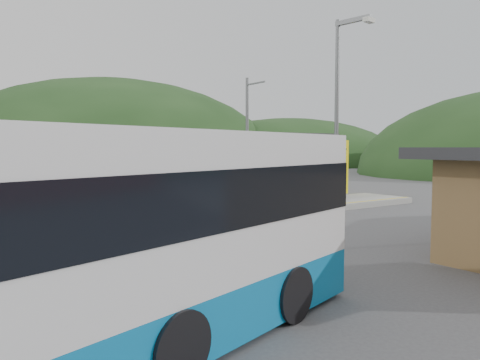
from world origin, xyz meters
TOP-DOWN VIEW (x-y plane):
  - ground at (0.00, 0.00)m, footprint 120.00×120.00m
  - hills at (6.19, 5.29)m, footprint 146.00×149.00m
  - platform at (0.00, 3.30)m, footprint 26.00×3.20m
  - yellow_line at (0.00, 2.00)m, footprint 26.00×0.10m
  - train at (0.88, 6.00)m, footprint 20.44×3.01m
  - catenary_mast_east at (7.00, 8.56)m, footprint 0.18×1.80m
  - bus at (-8.00, -7.52)m, footprint 12.16×6.01m
  - lamp_post at (1.13, -4.09)m, footprint 0.37×1.17m

SIDE VIEW (x-z plane):
  - ground at x=0.00m, z-range 0.00..0.00m
  - hills at x=6.19m, z-range -13.00..13.00m
  - platform at x=0.00m, z-range 0.00..0.30m
  - yellow_line at x=0.00m, z-range 0.30..0.31m
  - bus at x=-8.00m, z-range -0.06..3.18m
  - train at x=0.88m, z-range 0.19..3.93m
  - catenary_mast_east at x=7.00m, z-range 0.15..7.15m
  - lamp_post at x=1.13m, z-range 0.63..7.25m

